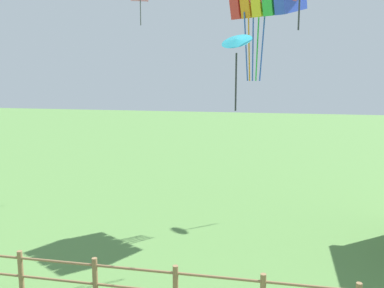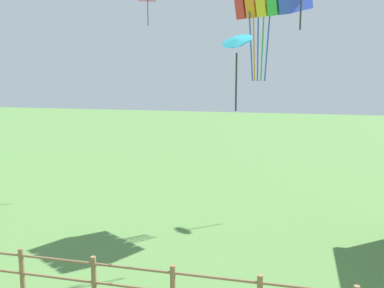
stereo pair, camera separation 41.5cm
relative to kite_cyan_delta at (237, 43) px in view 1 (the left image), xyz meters
name	(u,v)px [view 1 (the left image)]	position (x,y,z in m)	size (l,w,h in m)	color
wooden_fence	(176,287)	(-1.17, -2.33, -6.03)	(21.52, 0.14, 1.29)	olive
kite_cyan_delta	(237,43)	(0.00, 0.00, 0.00)	(1.06, 1.02, 2.15)	#2DB2C6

